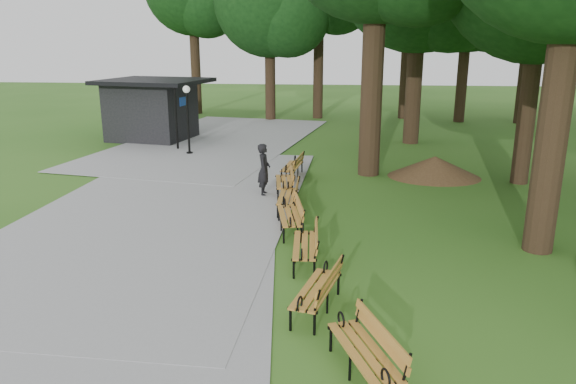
# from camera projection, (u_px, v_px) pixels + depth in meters

# --- Properties ---
(ground) EXTENTS (100.00, 100.00, 0.00)m
(ground) POSITION_uv_depth(u_px,v_px,m) (282.00, 249.00, 13.26)
(ground) COLOR #2E5F1B
(ground) RESTS_ON ground
(path) EXTENTS (12.00, 38.00, 0.06)m
(path) POSITION_uv_depth(u_px,v_px,m) (162.00, 207.00, 16.49)
(path) COLOR #98989B
(path) RESTS_ON ground
(person) EXTENTS (0.44, 0.64, 1.71)m
(person) POSITION_uv_depth(u_px,v_px,m) (264.00, 170.00, 17.57)
(person) COLOR black
(person) RESTS_ON ground
(kiosk) EXTENTS (5.58, 5.08, 3.03)m
(kiosk) POSITION_uv_depth(u_px,v_px,m) (151.00, 109.00, 27.36)
(kiosk) COLOR black
(kiosk) RESTS_ON ground
(lamp_post) EXTENTS (0.32, 0.32, 3.02)m
(lamp_post) POSITION_uv_depth(u_px,v_px,m) (187.00, 105.00, 23.54)
(lamp_post) COLOR black
(lamp_post) RESTS_ON ground
(dirt_mound) EXTENTS (2.85, 2.85, 0.78)m
(dirt_mound) POSITION_uv_depth(u_px,v_px,m) (434.00, 167.00, 20.07)
(dirt_mound) COLOR #47301C
(dirt_mound) RESTS_ON ground
(bench_0) EXTENTS (1.29, 2.00, 0.88)m
(bench_0) POSITION_uv_depth(u_px,v_px,m) (364.00, 352.00, 8.08)
(bench_0) COLOR #B47529
(bench_0) RESTS_ON ground
(bench_1) EXTENTS (1.08, 2.00, 0.88)m
(bench_1) POSITION_uv_depth(u_px,v_px,m) (316.00, 290.00, 10.09)
(bench_1) COLOR #B47529
(bench_1) RESTS_ON ground
(bench_2) EXTENTS (0.74, 1.93, 0.88)m
(bench_2) POSITION_uv_depth(u_px,v_px,m) (305.00, 245.00, 12.26)
(bench_2) COLOR #B47529
(bench_2) RESTS_ON ground
(bench_3) EXTENTS (0.98, 1.99, 0.88)m
(bench_3) POSITION_uv_depth(u_px,v_px,m) (289.00, 216.00, 14.30)
(bench_3) COLOR #B47529
(bench_3) RESTS_ON ground
(bench_4) EXTENTS (0.67, 1.91, 0.88)m
(bench_4) POSITION_uv_depth(u_px,v_px,m) (288.00, 196.00, 16.08)
(bench_4) COLOR #B47529
(bench_4) RESTS_ON ground
(bench_5) EXTENTS (0.89, 1.97, 0.88)m
(bench_5) POSITION_uv_depth(u_px,v_px,m) (284.00, 182.00, 17.71)
(bench_5) COLOR #B47529
(bench_5) RESTS_ON ground
(bench_6) EXTENTS (0.85, 1.96, 0.88)m
(bench_6) POSITION_uv_depth(u_px,v_px,m) (292.00, 166.00, 19.87)
(bench_6) COLOR #B47529
(bench_6) RESTS_ON ground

